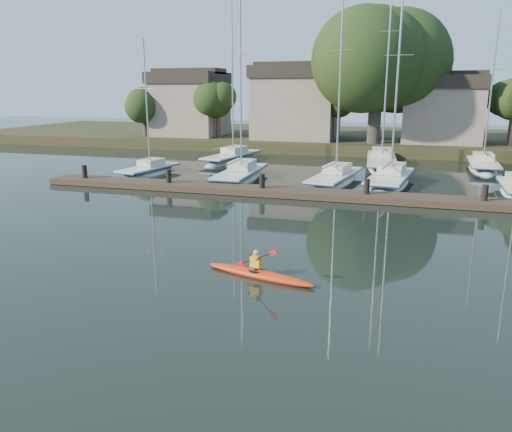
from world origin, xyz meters
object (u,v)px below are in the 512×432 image
(sailboat_6, at_px, (381,169))
(sailboat_3, at_px, (389,188))
(dock, at_px, (313,194))
(sailboat_1, at_px, (240,182))
(sailboat_5, at_px, (232,163))
(sailboat_7, at_px, (482,172))
(kayak, at_px, (259,273))
(sailboat_2, at_px, (335,185))
(sailboat_0, at_px, (149,176))

(sailboat_6, bearing_deg, sailboat_3, -87.19)
(dock, distance_m, sailboat_1, 7.21)
(sailboat_5, bearing_deg, sailboat_7, 13.55)
(kayak, distance_m, sailboat_2, 17.69)
(dock, distance_m, sailboat_5, 15.59)
(kayak, xyz_separation_m, sailboat_2, (0.09, 17.69, -0.33))
(kayak, bearing_deg, sailboat_1, 124.36)
(sailboat_1, height_order, sailboat_6, sailboat_6)
(kayak, relative_size, sailboat_7, 0.31)
(sailboat_2, bearing_deg, sailboat_3, 13.79)
(kayak, relative_size, sailboat_3, 0.29)
(sailboat_2, xyz_separation_m, sailboat_3, (3.50, 0.30, -0.03))
(sailboat_0, relative_size, sailboat_5, 0.71)
(kayak, relative_size, sailboat_0, 0.38)
(dock, height_order, sailboat_6, sailboat_6)
(sailboat_5, bearing_deg, sailboat_1, -57.22)
(kayak, bearing_deg, sailboat_2, 103.96)
(sailboat_1, bearing_deg, sailboat_7, 28.76)
(sailboat_0, xyz_separation_m, sailboat_6, (15.98, 8.75, -0.03))
(sailboat_6, bearing_deg, dock, -107.26)
(sailboat_0, distance_m, sailboat_5, 8.86)
(sailboat_0, relative_size, sailboat_6, 0.60)
(sailboat_0, relative_size, sailboat_7, 0.82)
(sailboat_3, relative_size, sailboat_5, 0.94)
(sailboat_3, bearing_deg, sailboat_6, 104.01)
(sailboat_2, distance_m, sailboat_6, 8.72)
(sailboat_7, bearing_deg, sailboat_2, -136.01)
(dock, distance_m, sailboat_3, 6.61)
(sailboat_3, xyz_separation_m, sailboat_6, (-0.91, 8.04, 0.00))
(sailboat_5, bearing_deg, sailboat_6, 12.91)
(dock, bearing_deg, kayak, -87.68)
(kayak, relative_size, sailboat_5, 0.27)
(sailboat_0, xyz_separation_m, sailboat_1, (7.04, -0.13, -0.02))
(sailboat_1, height_order, sailboat_7, sailboat_1)
(dock, height_order, sailboat_2, sailboat_2)
(sailboat_0, distance_m, sailboat_1, 7.04)
(dock, relative_size, sailboat_0, 3.24)
(kayak, height_order, sailboat_3, sailboat_3)
(sailboat_0, distance_m, sailboat_3, 16.91)
(sailboat_5, bearing_deg, sailboat_2, -28.08)
(kayak, bearing_deg, sailboat_3, 92.97)
(sailboat_5, xyz_separation_m, sailboat_7, (19.98, 1.25, -0.01))
(sailboat_6, height_order, sailboat_7, sailboat_6)
(sailboat_2, height_order, sailboat_7, sailboat_2)
(sailboat_6, bearing_deg, sailboat_7, 0.96)
(sailboat_3, bearing_deg, sailboat_7, 59.97)
(sailboat_1, xyz_separation_m, sailboat_3, (9.86, 0.84, -0.02))
(sailboat_0, relative_size, sailboat_2, 0.73)
(sailboat_6, bearing_deg, sailboat_2, -110.91)
(kayak, xyz_separation_m, sailboat_6, (2.67, 26.02, -0.36))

